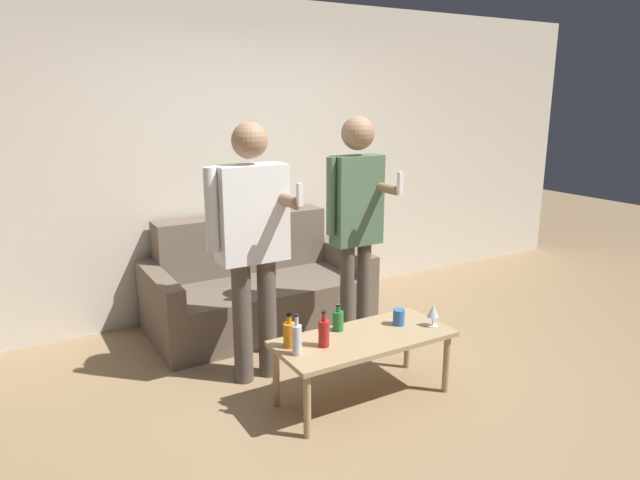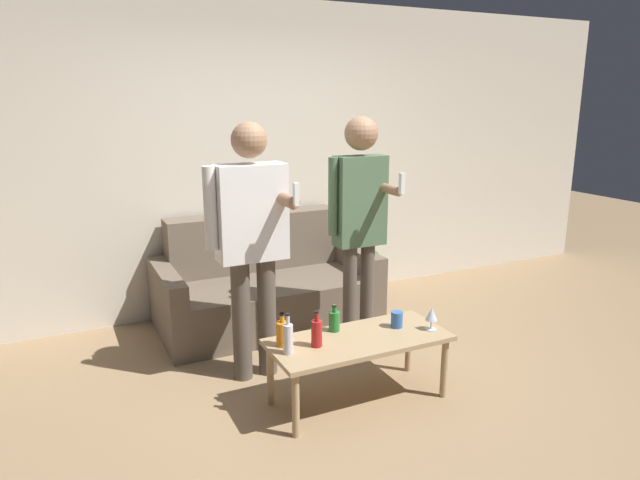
{
  "view_description": "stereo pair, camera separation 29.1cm",
  "coord_description": "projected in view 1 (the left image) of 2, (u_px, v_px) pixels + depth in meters",
  "views": [
    {
      "loc": [
        -1.92,
        -2.65,
        1.89
      ],
      "look_at": [
        -0.05,
        0.56,
        0.95
      ],
      "focal_mm": 32.0,
      "sensor_mm": 36.0,
      "label": 1
    },
    {
      "loc": [
        -1.66,
        -2.78,
        1.89
      ],
      "look_at": [
        -0.05,
        0.56,
        0.95
      ],
      "focal_mm": 32.0,
      "sensor_mm": 36.0,
      "label": 2
    }
  ],
  "objects": [
    {
      "name": "bottle_green",
      "position": [
        297.0,
        339.0,
        3.29
      ],
      "size": [
        0.06,
        0.06,
        0.25
      ],
      "color": "silver",
      "rests_on": "coffee_table"
    },
    {
      "name": "bottle_dark",
      "position": [
        289.0,
        334.0,
        3.4
      ],
      "size": [
        0.08,
        0.08,
        0.21
      ],
      "color": "orange",
      "rests_on": "coffee_table"
    },
    {
      "name": "coffee_table",
      "position": [
        364.0,
        343.0,
        3.58
      ],
      "size": [
        1.14,
        0.5,
        0.43
      ],
      "color": "tan",
      "rests_on": "ground_plane"
    },
    {
      "name": "wine_glass_near",
      "position": [
        433.0,
        312.0,
        3.7
      ],
      "size": [
        0.08,
        0.08,
        0.15
      ],
      "color": "silver",
      "rests_on": "coffee_table"
    },
    {
      "name": "couch",
      "position": [
        256.0,
        288.0,
        4.82
      ],
      "size": [
        1.79,
        0.93,
        0.9
      ],
      "color": "#6B5B4C",
      "rests_on": "ground_plane"
    },
    {
      "name": "potted_plant",
      "position": [
        356.0,
        267.0,
        5.57
      ],
      "size": [
        0.22,
        0.22,
        0.45
      ],
      "color": "#4C4C51",
      "rests_on": "ground_plane"
    },
    {
      "name": "wall_back",
      "position": [
        240.0,
        159.0,
        5.0
      ],
      "size": [
        8.0,
        0.06,
        2.7
      ],
      "color": "beige",
      "rests_on": "ground_plane"
    },
    {
      "name": "bottle_orange",
      "position": [
        324.0,
        332.0,
        3.4
      ],
      "size": [
        0.07,
        0.07,
        0.22
      ],
      "color": "#B21E1E",
      "rests_on": "coffee_table"
    },
    {
      "name": "person_standing_right",
      "position": [
        356.0,
        214.0,
        4.06
      ],
      "size": [
        0.43,
        0.43,
        1.76
      ],
      "color": "brown",
      "rests_on": "ground_plane"
    },
    {
      "name": "bottle_yellow",
      "position": [
        338.0,
        320.0,
        3.64
      ],
      "size": [
        0.07,
        0.07,
        0.18
      ],
      "color": "#23752D",
      "rests_on": "coffee_table"
    },
    {
      "name": "ground_plane",
      "position": [
        371.0,
        402.0,
        3.62
      ],
      "size": [
        16.0,
        16.0,
        0.0
      ],
      "primitive_type": "plane",
      "color": "#997A56"
    },
    {
      "name": "person_standing_left",
      "position": [
        252.0,
        234.0,
        3.69
      ],
      "size": [
        0.54,
        0.45,
        1.74
      ],
      "color": "brown",
      "rests_on": "ground_plane"
    },
    {
      "name": "cup_on_table",
      "position": [
        399.0,
        317.0,
        3.73
      ],
      "size": [
        0.08,
        0.08,
        0.11
      ],
      "color": "#3366B2",
      "rests_on": "coffee_table"
    }
  ]
}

